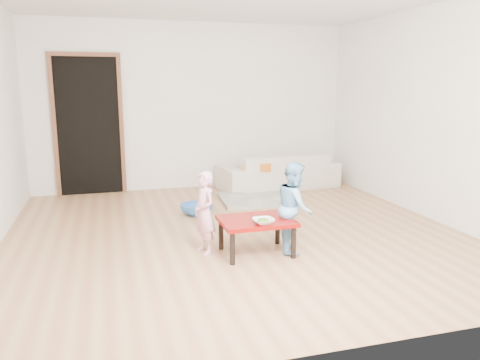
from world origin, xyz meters
name	(u,v)px	position (x,y,z in m)	size (l,w,h in m)	color
floor	(235,232)	(0.00, 0.00, 0.00)	(5.00, 5.00, 0.01)	#A36B45
back_wall	(193,107)	(0.00, 2.50, 1.30)	(5.00, 0.02, 2.60)	white
right_wall	(431,114)	(2.50, 0.00, 1.30)	(0.02, 5.00, 2.60)	white
doorway	(89,127)	(-1.60, 2.48, 1.02)	(1.02, 0.08, 2.11)	brown
sofa	(279,171)	(1.29, 2.05, 0.28)	(1.93, 0.75, 0.56)	beige
cushion	(256,166)	(0.84, 1.81, 0.43)	(0.43, 0.38, 0.11)	#CC6616
red_table	(256,236)	(0.03, -0.70, 0.18)	(0.71, 0.54, 0.36)	maroon
bowl	(264,221)	(0.04, -0.87, 0.38)	(0.20, 0.20, 0.05)	white
broccoli	(264,221)	(0.04, -0.87, 0.38)	(0.12, 0.12, 0.06)	#2D5919
child_pink	(205,213)	(-0.46, -0.54, 0.41)	(0.30, 0.20, 0.83)	pink
child_blue	(295,207)	(0.42, -0.71, 0.45)	(0.44, 0.34, 0.91)	#62AEE4
basin	(197,209)	(-0.27, 0.86, 0.07)	(0.43, 0.43, 0.13)	#2B5CA2
blanket	(258,199)	(0.71, 1.32, 0.03)	(1.06, 0.88, 0.05)	#ABA997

